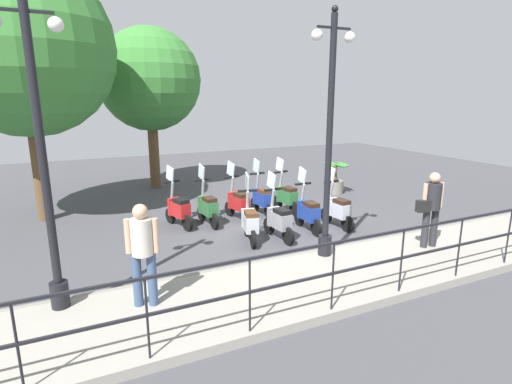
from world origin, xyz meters
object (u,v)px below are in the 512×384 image
object	(u,v)px
lamp_post_far	(45,176)
scooter_far_1	(262,198)
tree_large	(24,48)
scooter_far_0	(286,196)
pedestrian_distant	(143,247)
tree_distant	(150,80)
potted_palm	(335,180)
scooter_far_4	(178,209)
scooter_near_1	(308,212)
pedestrian_with_bag	(431,204)
scooter_near_0	(337,209)
scooter_far_2	(238,202)
lamp_post_near	(329,152)
scooter_near_3	(250,221)
scooter_near_2	(279,219)
scooter_far_3	(208,207)

from	to	relation	value
lamp_post_far	scooter_far_1	world-z (taller)	lamp_post_far
tree_large	scooter_far_0	size ratio (longest dim) A/B	4.26
pedestrian_distant	tree_distant	bearing A→B (deg)	-172.24
potted_palm	pedestrian_distant	bearing A→B (deg)	125.36
lamp_post_far	scooter_far_4	bearing A→B (deg)	-38.42
scooter_near_1	pedestrian_with_bag	bearing A→B (deg)	-144.70
tree_distant	scooter_near_0	xyz separation A→B (m)	(-6.59, -3.20, -3.28)
lamp_post_far	tree_large	xyz separation A→B (m)	(5.52, 0.40, 2.21)
scooter_far_1	pedestrian_distant	bearing A→B (deg)	133.13
potted_palm	scooter_far_2	distance (m)	4.35
pedestrian_distant	scooter_near_1	size ratio (longest dim) A/B	1.03
pedestrian_distant	scooter_far_0	world-z (taller)	pedestrian_distant
pedestrian_with_bag	tree_distant	size ratio (longest dim) A/B	0.29
scooter_far_1	scooter_far_2	size ratio (longest dim) A/B	1.00
lamp_post_near	scooter_far_4	size ratio (longest dim) A/B	3.01
scooter_near_3	lamp_post_near	bearing A→B (deg)	-137.88
tree_large	scooter_far_4	world-z (taller)	tree_large
tree_distant	scooter_near_1	distance (m)	7.65
tree_distant	scooter_near_0	distance (m)	8.02
scooter_far_0	scooter_far_1	xyz separation A→B (m)	(0.08, 0.73, 0.00)
lamp_post_near	potted_palm	distance (m)	6.18
scooter_far_0	scooter_far_2	xyz separation A→B (m)	(-0.05, 1.51, 0.00)
tree_large	scooter_near_2	world-z (taller)	tree_large
scooter_near_0	scooter_near_2	size ratio (longest dim) A/B	1.00
tree_large	scooter_far_4	bearing A→B (deg)	-124.57
lamp_post_far	pedestrian_with_bag	bearing A→B (deg)	-94.63
pedestrian_with_bag	scooter_near_1	distance (m)	2.82
scooter_far_4	potted_palm	bearing A→B (deg)	-93.42
scooter_far_0	scooter_near_0	bearing A→B (deg)	-170.30
tree_distant	scooter_far_3	distance (m)	5.98
scooter_near_1	scooter_far_4	size ratio (longest dim) A/B	1.00
lamp_post_far	scooter_far_3	world-z (taller)	lamp_post_far
pedestrian_with_bag	scooter_near_0	distance (m)	2.39
potted_palm	scooter_far_0	bearing A→B (deg)	115.92
scooter_near_0	scooter_near_2	world-z (taller)	same
potted_palm	scooter_far_0	world-z (taller)	scooter_far_0
tree_distant	scooter_near_0	bearing A→B (deg)	-154.11
pedestrian_distant	scooter_far_2	bearing A→B (deg)	160.97
lamp_post_near	pedestrian_distant	size ratio (longest dim) A/B	2.91
scooter_near_2	scooter_near_0	bearing A→B (deg)	-89.65
scooter_near_1	scooter_far_1	distance (m)	1.75
tree_distant	scooter_far_3	world-z (taller)	tree_distant
tree_distant	potted_palm	world-z (taller)	tree_distant
pedestrian_distant	scooter_far_2	world-z (taller)	pedestrian_distant
tree_large	scooter_near_0	world-z (taller)	tree_large
tree_large	scooter_near_0	distance (m)	8.65
potted_palm	scooter_far_2	bearing A→B (deg)	107.78
scooter_near_2	tree_distant	bearing A→B (deg)	8.49
tree_large	scooter_far_1	size ratio (longest dim) A/B	4.26
pedestrian_with_bag	potted_palm	xyz separation A→B (m)	(5.22, -1.45, -0.63)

